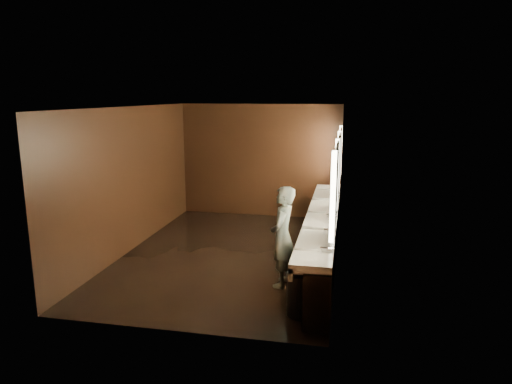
% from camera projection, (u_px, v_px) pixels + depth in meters
% --- Properties ---
extents(floor, '(6.00, 6.00, 0.00)m').
position_uv_depth(floor, '(231.00, 254.00, 8.82)').
color(floor, black).
rests_on(floor, ground).
extents(ceiling, '(4.00, 6.00, 0.02)m').
position_uv_depth(ceiling, '(229.00, 107.00, 8.24)').
color(ceiling, '#2D2D2B').
rests_on(ceiling, wall_back).
extents(wall_back, '(4.00, 0.02, 2.80)m').
position_uv_depth(wall_back, '(260.00, 161.00, 11.40)').
color(wall_back, black).
rests_on(wall_back, floor).
extents(wall_front, '(4.00, 0.02, 2.80)m').
position_uv_depth(wall_front, '(170.00, 228.00, 5.65)').
color(wall_front, black).
rests_on(wall_front, floor).
extents(wall_left, '(0.02, 6.00, 2.80)m').
position_uv_depth(wall_left, '(131.00, 179.00, 8.91)').
color(wall_left, black).
rests_on(wall_left, floor).
extents(wall_right, '(0.02, 6.00, 2.80)m').
position_uv_depth(wall_right, '(339.00, 187.00, 8.14)').
color(wall_right, black).
rests_on(wall_right, floor).
extents(sink_counter, '(0.55, 5.40, 1.01)m').
position_uv_depth(sink_counter, '(325.00, 235.00, 8.37)').
color(sink_counter, black).
rests_on(sink_counter, floor).
extents(mirror_band, '(0.06, 5.03, 1.15)m').
position_uv_depth(mirror_band, '(338.00, 168.00, 8.07)').
color(mirror_band, '#FEF0C2').
rests_on(mirror_band, wall_right).
extents(person, '(0.46, 0.64, 1.62)m').
position_uv_depth(person, '(283.00, 237.00, 7.23)').
color(person, '#81B4C1').
rests_on(person, floor).
extents(trash_bin, '(0.52, 0.52, 0.62)m').
position_uv_depth(trash_bin, '(301.00, 294.00, 6.33)').
color(trash_bin, black).
rests_on(trash_bin, floor).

